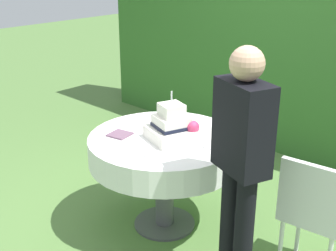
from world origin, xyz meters
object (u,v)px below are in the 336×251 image
(wedding_cake, at_px, (173,127))
(serving_plate_far, at_px, (209,146))
(napkin_stack, at_px, (120,134))
(garden_chair, at_px, (314,209))
(serving_plate_left, at_px, (160,120))
(standing_person, at_px, (241,158))
(serving_plate_right, at_px, (144,123))
(cake_table, at_px, (164,151))
(serving_plate_near, at_px, (151,155))

(wedding_cake, relative_size, serving_plate_far, 4.02)
(napkin_stack, height_order, garden_chair, garden_chair)
(garden_chair, bearing_deg, serving_plate_left, 178.64)
(wedding_cake, relative_size, garden_chair, 0.45)
(serving_plate_far, relative_size, standing_person, 0.06)
(serving_plate_left, bearing_deg, napkin_stack, -91.14)
(serving_plate_far, distance_m, serving_plate_left, 0.64)
(wedding_cake, bearing_deg, standing_person, -15.68)
(serving_plate_far, xyz_separation_m, serving_plate_left, (-0.62, 0.14, 0.00))
(serving_plate_right, bearing_deg, standing_person, -14.11)
(cake_table, height_order, serving_plate_right, serving_plate_right)
(serving_plate_far, bearing_deg, serving_plate_right, -179.81)
(cake_table, bearing_deg, serving_plate_far, 12.71)
(serving_plate_near, distance_m, garden_chair, 1.11)
(napkin_stack, bearing_deg, cake_table, 38.19)
(serving_plate_far, height_order, garden_chair, garden_chair)
(serving_plate_right, bearing_deg, serving_plate_left, 73.99)
(garden_chair, relative_size, standing_person, 0.56)
(standing_person, bearing_deg, serving_plate_near, -171.28)
(wedding_cake, bearing_deg, garden_chair, 9.55)
(serving_plate_left, bearing_deg, cake_table, -40.24)
(serving_plate_left, bearing_deg, serving_plate_near, -50.89)
(serving_plate_far, xyz_separation_m, serving_plate_right, (-0.66, -0.00, 0.00))
(cake_table, relative_size, serving_plate_far, 11.45)
(serving_plate_right, relative_size, standing_person, 0.09)
(serving_plate_far, relative_size, napkin_stack, 0.65)
(napkin_stack, bearing_deg, wedding_cake, 32.00)
(serving_plate_near, xyz_separation_m, standing_person, (0.66, 0.10, 0.15))
(cake_table, bearing_deg, serving_plate_near, -61.32)
(serving_plate_right, bearing_deg, serving_plate_near, -39.56)
(wedding_cake, xyz_separation_m, serving_plate_left, (-0.34, 0.21, -0.09))
(serving_plate_far, height_order, serving_plate_right, same)
(serving_plate_near, bearing_deg, garden_chair, 26.60)
(garden_chair, bearing_deg, cake_table, -170.77)
(cake_table, distance_m, wedding_cake, 0.23)
(serving_plate_left, distance_m, serving_plate_right, 0.14)
(garden_chair, bearing_deg, napkin_stack, -164.32)
(serving_plate_far, bearing_deg, cake_table, -167.29)
(wedding_cake, distance_m, napkin_stack, 0.42)
(serving_plate_far, distance_m, garden_chair, 0.82)
(wedding_cake, xyz_separation_m, serving_plate_right, (-0.38, 0.07, -0.09))
(serving_plate_left, bearing_deg, standing_person, -21.24)
(serving_plate_right, distance_m, napkin_stack, 0.29)
(serving_plate_far, xyz_separation_m, garden_chair, (0.77, 0.10, -0.23))
(napkin_stack, height_order, standing_person, standing_person)
(standing_person, bearing_deg, garden_chair, 50.69)
(serving_plate_near, relative_size, serving_plate_right, 0.78)
(garden_chair, bearing_deg, wedding_cake, -170.45)
(wedding_cake, xyz_separation_m, serving_plate_near, (0.09, -0.31, -0.09))
(cake_table, distance_m, serving_plate_near, 0.37)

